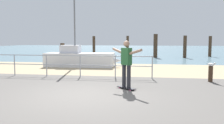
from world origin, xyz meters
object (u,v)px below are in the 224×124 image
at_px(seagull, 211,64).
at_px(skateboarder, 126,61).
at_px(sailboat, 82,59).
at_px(skateboard, 126,88).
at_px(bollard_short, 211,74).

bearing_deg(seagull, skateboarder, -148.66).
bearing_deg(sailboat, skateboard, -61.68).
distance_m(sailboat, bollard_short, 8.20).
relative_size(sailboat, bollard_short, 8.72).
distance_m(skateboard, skateboarder, 0.95).
distance_m(skateboarder, seagull, 3.89).
bearing_deg(sailboat, skateboarder, -61.68).
height_order(skateboard, bollard_short, bollard_short).
xyz_separation_m(sailboat, skateboard, (3.53, -6.55, -0.46)).
relative_size(sailboat, skateboard, 7.91).
bearing_deg(bollard_short, skateboard, -148.41).
distance_m(sailboat, skateboarder, 7.46).
bearing_deg(seagull, skateboard, -148.66).
xyz_separation_m(skateboard, seagull, (3.32, 2.02, 0.68)).
relative_size(sailboat, skateboarder, 3.53).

